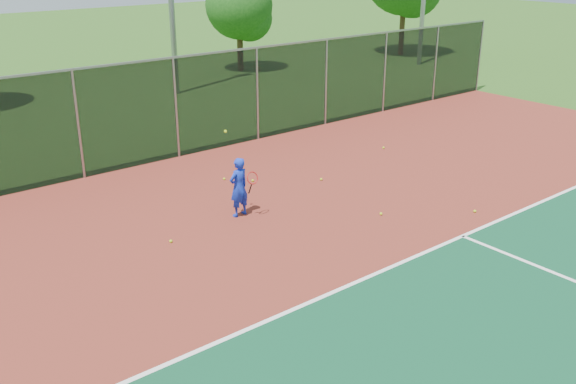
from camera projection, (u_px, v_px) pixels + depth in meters
name	position (u px, v px, depth m)	size (l,w,h in m)	color
ground	(535.00, 328.00, 10.89)	(120.00, 120.00, 0.00)	#255016
court_apron	(441.00, 282.00, 12.34)	(30.00, 20.00, 0.02)	maroon
fence_back	(176.00, 107.00, 19.02)	(30.00, 0.06, 3.03)	black
tennis_player	(239.00, 187.00, 15.08)	(0.59, 0.62, 2.14)	#142FC1
practice_ball_0	(381.00, 214.00, 15.33)	(0.07, 0.07, 0.07)	#B8DC19
practice_ball_1	(384.00, 148.00, 20.29)	(0.07, 0.07, 0.07)	#B8DC19
practice_ball_3	(171.00, 241.00, 13.93)	(0.07, 0.07, 0.07)	#B8DC19
practice_ball_4	(475.00, 211.00, 15.49)	(0.07, 0.07, 0.07)	#B8DC19
practice_ball_5	(321.00, 179.00, 17.58)	(0.07, 0.07, 0.07)	#B8DC19
practice_ball_6	(253.00, 180.00, 17.49)	(0.07, 0.07, 0.07)	#B8DC19
practice_ball_8	(224.00, 179.00, 17.61)	(0.07, 0.07, 0.07)	#B8DC19
tree_back_mid	(241.00, 9.00, 31.82)	(3.34, 3.34, 4.90)	#352413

